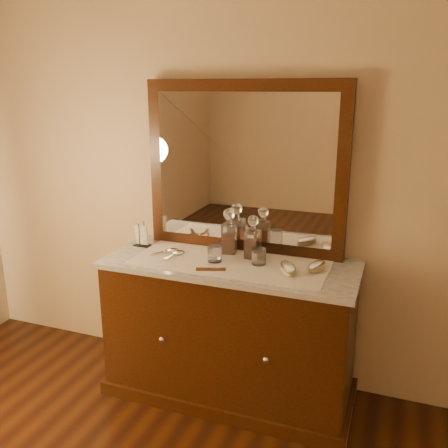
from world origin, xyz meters
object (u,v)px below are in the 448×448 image
at_px(dresser_cabinet, 230,332).
at_px(hand_mirror_outer, 169,251).
at_px(decanter_left, 229,236).
at_px(decanter_right, 253,242).
at_px(mirror_frame, 245,168).
at_px(pin_dish, 214,258).
at_px(brush_near, 288,268).
at_px(hand_mirror_inner, 177,254).
at_px(comb, 211,269).
at_px(brush_far, 317,266).
at_px(napkin_rack, 142,236).

xyz_separation_m(dresser_cabinet, hand_mirror_outer, (-0.40, 0.02, 0.45)).
bearing_deg(decanter_left, decanter_right, -13.39).
relative_size(dresser_cabinet, mirror_frame, 1.17).
xyz_separation_m(decanter_left, decanter_right, (0.16, -0.04, -0.01)).
xyz_separation_m(pin_dish, brush_near, (0.44, -0.05, 0.02)).
bearing_deg(hand_mirror_inner, comb, -29.11).
distance_m(decanter_right, hand_mirror_inner, 0.46).
relative_size(dresser_cabinet, comb, 8.67).
relative_size(brush_near, brush_far, 1.12).
distance_m(comb, decanter_right, 0.32).
bearing_deg(comb, mirror_frame, 62.59).
bearing_deg(hand_mirror_inner, hand_mirror_outer, 155.34).
bearing_deg(napkin_rack, mirror_frame, 14.87).
bearing_deg(pin_dish, mirror_frame, 68.33).
height_order(mirror_frame, comb, mirror_frame).
bearing_deg(mirror_frame, pin_dish, -111.67).
xyz_separation_m(dresser_cabinet, decanter_left, (-0.06, 0.14, 0.55)).
bearing_deg(brush_near, napkin_rack, 171.92).
relative_size(mirror_frame, napkin_rack, 7.96).
bearing_deg(hand_mirror_outer, hand_mirror_inner, -24.66).
bearing_deg(dresser_cabinet, hand_mirror_outer, 176.69).
height_order(dresser_cabinet, brush_near, brush_near).
relative_size(comb, decanter_right, 0.63).
relative_size(mirror_frame, hand_mirror_inner, 6.44).
xyz_separation_m(decanter_right, brush_far, (0.38, -0.07, -0.08)).
bearing_deg(hand_mirror_inner, mirror_frame, 37.05).
bearing_deg(pin_dish, hand_mirror_inner, -179.42).
bearing_deg(hand_mirror_inner, brush_near, -3.99).
xyz_separation_m(brush_near, hand_mirror_inner, (-0.68, 0.05, -0.02)).
relative_size(mirror_frame, brush_near, 6.35).
xyz_separation_m(pin_dish, decanter_right, (0.20, 0.10, 0.09)).
relative_size(mirror_frame, comb, 7.43).
bearing_deg(mirror_frame, napkin_rack, -165.13).
relative_size(dresser_cabinet, decanter_left, 5.14).
bearing_deg(brush_far, pin_dish, -176.37).
xyz_separation_m(dresser_cabinet, comb, (-0.05, -0.16, 0.45)).
bearing_deg(dresser_cabinet, decanter_right, 44.61).
height_order(comb, hand_mirror_outer, hand_mirror_outer).
xyz_separation_m(napkin_rack, brush_near, (0.96, -0.14, -0.03)).
distance_m(dresser_cabinet, hand_mirror_outer, 0.60).
relative_size(decanter_right, hand_mirror_outer, 1.44).
height_order(decanter_left, hand_mirror_outer, decanter_left).
distance_m(decanter_left, decanter_right, 0.16).
relative_size(decanter_left, hand_mirror_outer, 1.54).
bearing_deg(brush_near, hand_mirror_inner, 176.01).
relative_size(dresser_cabinet, brush_near, 7.41).
xyz_separation_m(dresser_cabinet, hand_mirror_inner, (-0.33, -0.01, 0.45)).
relative_size(brush_far, hand_mirror_inner, 0.90).
distance_m(pin_dish, comb, 0.17).
bearing_deg(brush_far, dresser_cabinet, -176.12).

